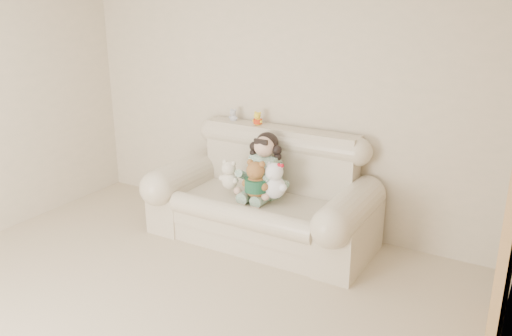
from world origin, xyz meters
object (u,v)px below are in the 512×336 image
(white_cat, at_px, (275,177))
(cream_teddy, at_px, (229,172))
(brown_teddy, at_px, (256,175))
(sofa, at_px, (261,189))
(seated_child, at_px, (265,165))

(white_cat, distance_m, cream_teddy, 0.48)
(brown_teddy, height_order, cream_teddy, brown_teddy)
(sofa, height_order, brown_teddy, sofa)
(brown_teddy, distance_m, white_cat, 0.17)
(brown_teddy, relative_size, white_cat, 1.02)
(brown_teddy, relative_size, cream_teddy, 1.25)
(sofa, xyz_separation_m, white_cat, (0.19, -0.10, 0.19))
(cream_teddy, bearing_deg, brown_teddy, -2.70)
(brown_teddy, xyz_separation_m, white_cat, (0.15, 0.07, -0.00))
(sofa, relative_size, brown_teddy, 5.11)
(sofa, bearing_deg, white_cat, -26.82)
(brown_teddy, bearing_deg, seated_child, 78.82)
(white_cat, xyz_separation_m, cream_teddy, (-0.47, -0.01, -0.04))
(sofa, height_order, cream_teddy, sofa)
(brown_teddy, bearing_deg, cream_teddy, 146.84)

